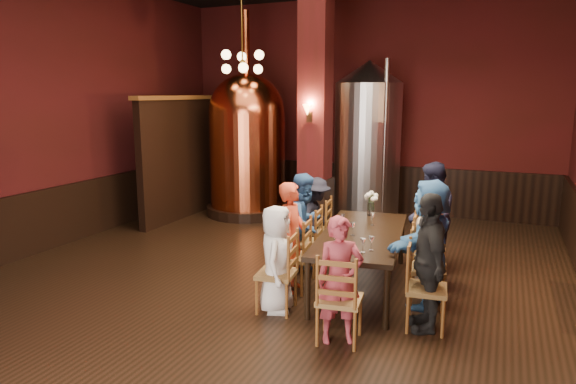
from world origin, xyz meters
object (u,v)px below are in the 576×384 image
at_px(dining_table, 362,237).
at_px(copper_kettle, 247,143).
at_px(person_2, 305,224).
at_px(steel_vessel, 368,142).
at_px(rose_vase, 371,200).
at_px(person_1, 292,237).
at_px(person_0, 276,259).

bearing_deg(dining_table, copper_kettle, 129.36).
height_order(person_2, steel_vessel, steel_vessel).
height_order(copper_kettle, rose_vase, copper_kettle).
distance_m(person_2, rose_vase, 1.11).
xyz_separation_m(copper_kettle, steel_vessel, (2.41, 0.55, 0.07)).
bearing_deg(rose_vase, person_1, -115.42).
height_order(dining_table, rose_vase, rose_vase).
relative_size(copper_kettle, rose_vase, 11.42).
bearing_deg(person_0, copper_kettle, 17.24).
height_order(person_1, rose_vase, person_1).
distance_m(person_1, steel_vessel, 4.25).
bearing_deg(person_1, person_0, -177.34).
height_order(person_1, copper_kettle, copper_kettle).
relative_size(dining_table, person_2, 1.74).
height_order(person_0, copper_kettle, copper_kettle).
height_order(person_1, steel_vessel, steel_vessel).
bearing_deg(rose_vase, copper_kettle, 145.43).
relative_size(person_1, person_2, 0.99).
height_order(copper_kettle, steel_vessel, copper_kettle).
xyz_separation_m(person_1, steel_vessel, (-0.10, 4.16, 0.86)).
bearing_deg(person_2, dining_table, -93.18).
height_order(person_0, steel_vessel, steel_vessel).
xyz_separation_m(person_2, copper_kettle, (-2.42, 2.95, 0.79)).
distance_m(person_1, rose_vase, 1.60).
distance_m(copper_kettle, steel_vessel, 2.47).
bearing_deg(copper_kettle, person_1, -55.26).
bearing_deg(rose_vase, person_0, -105.95).
height_order(dining_table, person_1, person_1).
distance_m(steel_vessel, rose_vase, 2.91).
bearing_deg(person_2, steel_vessel, 11.58).
height_order(person_0, person_2, person_2).
relative_size(person_1, steel_vessel, 0.45).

